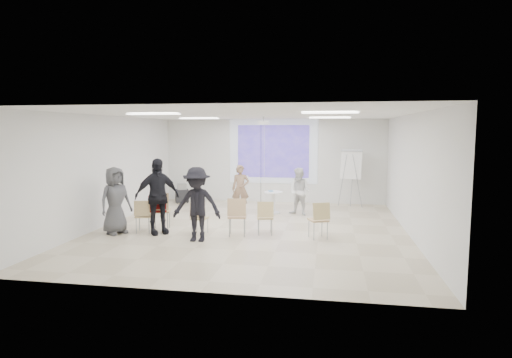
% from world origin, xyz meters
% --- Properties ---
extents(floor, '(8.00, 9.00, 0.10)m').
position_xyz_m(floor, '(0.00, 0.00, -0.05)').
color(floor, beige).
rests_on(floor, ground).
extents(ceiling, '(8.00, 9.00, 0.10)m').
position_xyz_m(ceiling, '(0.00, 0.00, 3.05)').
color(ceiling, white).
rests_on(ceiling, wall_back).
extents(wall_back, '(8.00, 0.10, 3.00)m').
position_xyz_m(wall_back, '(0.00, 4.55, 1.50)').
color(wall_back, silver).
rests_on(wall_back, floor).
extents(wall_left, '(0.10, 9.00, 3.00)m').
position_xyz_m(wall_left, '(-4.05, 0.00, 1.50)').
color(wall_left, silver).
rests_on(wall_left, floor).
extents(wall_right, '(0.10, 9.00, 3.00)m').
position_xyz_m(wall_right, '(4.05, 0.00, 1.50)').
color(wall_right, silver).
rests_on(wall_right, floor).
extents(projection_halo, '(3.20, 0.01, 2.30)m').
position_xyz_m(projection_halo, '(0.00, 4.49, 1.85)').
color(projection_halo, silver).
rests_on(projection_halo, wall_back).
extents(projection_image, '(2.60, 0.01, 1.90)m').
position_xyz_m(projection_image, '(0.00, 4.47, 1.85)').
color(projection_image, '#4331A7').
rests_on(projection_image, wall_back).
extents(pedestal_table, '(0.72, 0.72, 0.72)m').
position_xyz_m(pedestal_table, '(0.30, 2.27, 0.40)').
color(pedestal_table, silver).
rests_on(pedestal_table, floor).
extents(player_left, '(0.70, 0.53, 1.72)m').
position_xyz_m(player_left, '(-0.75, 2.27, 0.86)').
color(player_left, '#917059').
rests_on(player_left, floor).
extents(player_right, '(0.97, 0.88, 1.62)m').
position_xyz_m(player_right, '(1.13, 2.18, 0.81)').
color(player_right, white).
rests_on(player_right, floor).
extents(controller_left, '(0.07, 0.14, 0.04)m').
position_xyz_m(controller_left, '(-0.57, 2.52, 1.14)').
color(controller_left, white).
rests_on(controller_left, player_left).
extents(controller_right, '(0.09, 0.13, 0.04)m').
position_xyz_m(controller_right, '(0.95, 2.43, 1.09)').
color(controller_right, white).
rests_on(controller_right, player_right).
extents(chair_far_left, '(0.47, 0.49, 0.85)m').
position_xyz_m(chair_far_left, '(-2.62, -0.86, 0.50)').
color(chair_far_left, tan).
rests_on(chair_far_left, floor).
extents(chair_left_mid, '(0.57, 0.60, 1.00)m').
position_xyz_m(chair_left_mid, '(-2.30, -0.50, 0.59)').
color(chair_left_mid, tan).
rests_on(chair_left_mid, floor).
extents(chair_left_inner, '(0.41, 0.44, 0.80)m').
position_xyz_m(chair_left_inner, '(-1.19, -0.77, 0.47)').
color(chair_left_inner, tan).
rests_on(chair_left_inner, floor).
extents(chair_center, '(0.52, 0.55, 0.96)m').
position_xyz_m(chair_center, '(-0.20, -0.80, 0.57)').
color(chair_center, tan).
rests_on(chair_center, floor).
extents(chair_right_inner, '(0.48, 0.50, 0.85)m').
position_xyz_m(chair_right_inner, '(0.46, -0.54, 0.50)').
color(chair_right_inner, tan).
rests_on(chair_right_inner, floor).
extents(chair_right_far, '(0.57, 0.58, 0.90)m').
position_xyz_m(chair_right_far, '(1.80, -0.73, 0.53)').
color(chair_right_far, tan).
rests_on(chair_right_far, floor).
extents(red_jacket, '(0.46, 0.21, 0.43)m').
position_xyz_m(red_jacket, '(-2.32, -0.63, 0.72)').
color(red_jacket, maroon).
rests_on(red_jacket, chair_left_mid).
extents(laptop, '(0.31, 0.24, 0.02)m').
position_xyz_m(laptop, '(-1.18, -0.68, 0.43)').
color(laptop, black).
rests_on(laptop, chair_left_inner).
extents(audience_left, '(1.47, 1.40, 2.19)m').
position_xyz_m(audience_left, '(-2.23, -0.87, 1.09)').
color(audience_left, black).
rests_on(audience_left, floor).
extents(audience_mid, '(1.30, 0.74, 1.98)m').
position_xyz_m(audience_mid, '(-1.03, -1.40, 0.99)').
color(audience_mid, black).
rests_on(audience_mid, floor).
extents(audience_outer, '(1.00, 1.11, 1.90)m').
position_xyz_m(audience_outer, '(-3.28, -1.02, 0.95)').
color(audience_outer, '#515256').
rests_on(audience_outer, floor).
extents(flipchart_easel, '(0.82, 0.64, 1.96)m').
position_xyz_m(flipchart_easel, '(2.74, 3.86, 1.44)').
color(flipchart_easel, '#979A9F').
rests_on(flipchart_easel, floor).
extents(av_cart, '(0.57, 0.52, 0.69)m').
position_xyz_m(av_cart, '(-3.23, 3.74, 0.32)').
color(av_cart, black).
rests_on(av_cart, floor).
extents(ceiling_projector, '(0.30, 0.25, 3.00)m').
position_xyz_m(ceiling_projector, '(0.10, 1.49, 2.69)').
color(ceiling_projector, white).
rests_on(ceiling_projector, ceiling).
extents(fluor_panel_nw, '(1.20, 0.30, 0.02)m').
position_xyz_m(fluor_panel_nw, '(-2.00, 2.00, 2.97)').
color(fluor_panel_nw, white).
rests_on(fluor_panel_nw, ceiling).
extents(fluor_panel_ne, '(1.20, 0.30, 0.02)m').
position_xyz_m(fluor_panel_ne, '(2.00, 2.00, 2.97)').
color(fluor_panel_ne, white).
rests_on(fluor_panel_ne, ceiling).
extents(fluor_panel_sw, '(1.20, 0.30, 0.02)m').
position_xyz_m(fluor_panel_sw, '(-2.00, -1.50, 2.97)').
color(fluor_panel_sw, white).
rests_on(fluor_panel_sw, ceiling).
extents(fluor_panel_se, '(1.20, 0.30, 0.02)m').
position_xyz_m(fluor_panel_se, '(2.00, -1.50, 2.97)').
color(fluor_panel_se, white).
rests_on(fluor_panel_se, ceiling).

